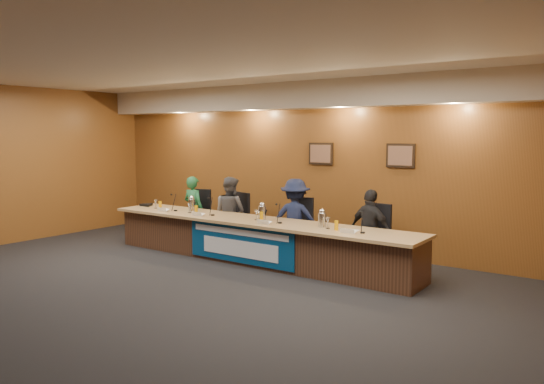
{
  "coord_description": "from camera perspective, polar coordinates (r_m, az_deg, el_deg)",
  "views": [
    {
      "loc": [
        5.55,
        -4.83,
        2.21
      ],
      "look_at": [
        0.22,
        2.61,
        1.22
      ],
      "focal_mm": 35.0,
      "sensor_mm": 36.0,
      "label": 1
    }
  ],
  "objects": [
    {
      "name": "dais_body",
      "position": [
        9.31,
        -1.86,
        -5.36
      ],
      "size": [
        6.0,
        0.8,
        0.7
      ],
      "primitive_type": "cube",
      "color": "#43291A",
      "rests_on": "floor"
    },
    {
      "name": "office_chair_b",
      "position": [
        10.45,
        -4.14,
        -3.37
      ],
      "size": [
        0.58,
        0.58,
        0.08
      ],
      "primitive_type": "cube",
      "rotation": [
        0.0,
        0.0,
        -0.25
      ],
      "color": "black",
      "rests_on": "floor"
    },
    {
      "name": "juice_glass_d",
      "position": [
        8.2,
        6.94,
        -3.6
      ],
      "size": [
        0.06,
        0.06,
        0.15
      ],
      "primitive_type": "cylinder",
      "color": "#E79D06",
      "rests_on": "dais_top"
    },
    {
      "name": "floor",
      "position": [
        7.69,
        -13.0,
        -10.7
      ],
      "size": [
        10.0,
        10.0,
        0.0
      ],
      "primitive_type": "plane",
      "color": "black",
      "rests_on": "ground"
    },
    {
      "name": "microphone_c",
      "position": [
        8.79,
        0.85,
        -3.33
      ],
      "size": [
        0.07,
        0.07,
        0.02
      ],
      "primitive_type": "cylinder",
      "color": "black",
      "rests_on": "dais_top"
    },
    {
      "name": "soffit",
      "position": [
        10.25,
        2.76,
        10.31
      ],
      "size": [
        10.0,
        0.5,
        0.5
      ],
      "primitive_type": "cube",
      "color": "beige",
      "rests_on": "wall_back"
    },
    {
      "name": "water_glass_a",
      "position": [
        10.79,
        -12.4,
        -1.26
      ],
      "size": [
        0.08,
        0.08,
        0.18
      ],
      "primitive_type": "cylinder",
      "color": "silver",
      "rests_on": "dais_top"
    },
    {
      "name": "office_chair_c",
      "position": [
        9.57,
        2.84,
        -4.25
      ],
      "size": [
        0.58,
        0.58,
        0.08
      ],
      "primitive_type": "cube",
      "rotation": [
        0.0,
        0.0,
        0.23
      ],
      "color": "black",
      "rests_on": "floor"
    },
    {
      "name": "wall_photo_left",
      "position": [
        10.21,
        5.29,
        4.13
      ],
      "size": [
        0.52,
        0.04,
        0.42
      ],
      "primitive_type": "cube",
      "color": "black",
      "rests_on": "wall_back"
    },
    {
      "name": "speakerphone",
      "position": [
        11.17,
        -13.31,
        -1.37
      ],
      "size": [
        0.32,
        0.32,
        0.05
      ],
      "primitive_type": "cylinder",
      "color": "black",
      "rests_on": "dais_top"
    },
    {
      "name": "office_chair_a",
      "position": [
        11.1,
        -8.06,
        -2.85
      ],
      "size": [
        0.59,
        0.59,
        0.08
      ],
      "primitive_type": "cube",
      "rotation": [
        0.0,
        0.0,
        0.28
      ],
      "color": "black",
      "rests_on": "floor"
    },
    {
      "name": "carafe_left",
      "position": [
        10.22,
        -8.62,
        -1.43
      ],
      "size": [
        0.13,
        0.13,
        0.24
      ],
      "primitive_type": "cylinder",
      "color": "silver",
      "rests_on": "dais_top"
    },
    {
      "name": "banner",
      "position": [
        8.98,
        -3.48,
        -5.59
      ],
      "size": [
        2.2,
        0.02,
        0.65
      ],
      "primitive_type": "cube",
      "color": "navy",
      "rests_on": "dais_body"
    },
    {
      "name": "nameplate_d",
      "position": [
        7.98,
        8.1,
        -4.11
      ],
      "size": [
        0.24,
        0.08,
        0.1
      ],
      "primitive_type": "cube",
      "rotation": [
        0.31,
        0.0,
        0.0
      ],
      "color": "white",
      "rests_on": "dais_top"
    },
    {
      "name": "panelist_a",
      "position": [
        11.0,
        -8.44,
        -1.87
      ],
      "size": [
        0.51,
        0.34,
        1.37
      ],
      "primitive_type": "imported",
      "rotation": [
        0.0,
        0.0,
        3.11
      ],
      "color": "#1C5C34",
      "rests_on": "floor"
    },
    {
      "name": "nameplate_c",
      "position": [
        8.71,
        -0.99,
        -3.18
      ],
      "size": [
        0.24,
        0.08,
        0.1
      ],
      "primitive_type": "cube",
      "rotation": [
        0.31,
        0.0,
        0.0
      ],
      "color": "white",
      "rests_on": "dais_top"
    },
    {
      "name": "water_glass_d",
      "position": [
        8.32,
        6.02,
        -3.34
      ],
      "size": [
        0.08,
        0.08,
        0.18
      ],
      "primitive_type": "cylinder",
      "color": "silver",
      "rests_on": "dais_top"
    },
    {
      "name": "paper_stack",
      "position": [
        8.16,
        8.36,
        -4.18
      ],
      "size": [
        0.26,
        0.33,
        0.01
      ],
      "primitive_type": "cube",
      "rotation": [
        0.0,
        0.0,
        0.14
      ],
      "color": "white",
      "rests_on": "dais_top"
    },
    {
      "name": "panelist_d",
      "position": [
        8.76,
        10.55,
        -4.07
      ],
      "size": [
        0.84,
        0.49,
        1.34
      ],
      "primitive_type": "imported",
      "rotation": [
        0.0,
        0.0,
        2.91
      ],
      "color": "black",
      "rests_on": "floor"
    },
    {
      "name": "carafe_mid",
      "position": [
        9.14,
        -1.07,
        -2.27
      ],
      "size": [
        0.13,
        0.13,
        0.24
      ],
      "primitive_type": "cylinder",
      "color": "silver",
      "rests_on": "dais_top"
    },
    {
      "name": "office_chair_d",
      "position": [
        8.88,
        10.8,
        -5.17
      ],
      "size": [
        0.5,
        0.5,
        0.08
      ],
      "primitive_type": "cube",
      "rotation": [
        0.0,
        0.0,
        -0.05
      ],
      "color": "black",
      "rests_on": "floor"
    },
    {
      "name": "wall_back",
      "position": [
        10.45,
        3.46,
        2.82
      ],
      "size": [
        10.0,
        0.04,
        3.2
      ],
      "primitive_type": "cube",
      "color": "brown",
      "rests_on": "floor"
    },
    {
      "name": "nameplate_b",
      "position": [
        9.67,
        -8.1,
        -2.3
      ],
      "size": [
        0.24,
        0.08,
        0.1
      ],
      "primitive_type": "cube",
      "rotation": [
        0.31,
        0.0,
        0.0
      ],
      "color": "white",
      "rests_on": "dais_top"
    },
    {
      "name": "juice_glass_b",
      "position": [
        9.97,
        -8.16,
        -1.87
      ],
      "size": [
        0.06,
        0.06,
        0.15
      ],
      "primitive_type": "cylinder",
      "color": "#E79D06",
      "rests_on": "dais_top"
    },
    {
      "name": "panelist_c",
      "position": [
        9.45,
        2.51,
        -2.92
      ],
      "size": [
        1.05,
        0.82,
        1.44
      ],
      "primitive_type": "imported",
      "rotation": [
        0.0,
        0.0,
        3.49
      ],
      "color": "#101835",
      "rests_on": "floor"
    },
    {
      "name": "wall_photo_right",
      "position": [
        9.5,
        13.66,
        3.83
      ],
      "size": [
        0.52,
        0.04,
        0.42
      ],
      "primitive_type": "cube",
      "color": "black",
      "rests_on": "wall_back"
    },
    {
      "name": "juice_glass_a",
      "position": [
        10.73,
        -11.94,
        -1.38
      ],
      "size": [
        0.06,
        0.06,
        0.15
      ],
      "primitive_type": "cylinder",
      "color": "#E79D06",
      "rests_on": "dais_top"
    },
    {
      "name": "banner_text_upper",
      "position": [
        8.93,
        -3.54,
        -4.35
      ],
      "size": [
        2.0,
        0.01,
        0.1
      ],
      "primitive_type": "cube",
      "color": "silver",
      "rests_on": "banner"
    },
    {
      "name": "water_glass_c",
      "position": [
        9.12,
        -1.69,
        -2.47
      ],
      "size": [
        0.08,
        0.08,
        0.18
      ],
      "primitive_type": "cylinder",
      "color": "silver",
      "rests_on": "dais_top"
    },
    {
      "name": "water_glass_b",
      "position": [
        10.07,
        -8.87,
        -1.72
      ],
      "size": [
        0.08,
        0.08,
        0.18
      ],
      "primitive_type": "cylinder",
      "color": "silver",
      "rests_on": "dais_top"
    },
    {
      "name": "ceiling",
      "position": [
        7.43,
        -13.61,
        13.66
      ],
      "size": [
        10.0,
        8.0,
        0.04
      ],
      "primitive_type": "cube",
      "color": "silver",
      "rests_on": "wall_back"
    },
    {
      "name": "microphone_a",
      "position": [
        10.36,
        -10.34,
        -1.97
      ],
      "size": [
        0.07,
        0.07,
        0.02
      ],
      "primitive_type": "cylinder",
      "color": "black",
      "rests_on": "dais_top"
    },
    {
      "name": "microphone_b",
      "position": [
        9.69,
        -6.41,
        -2.47
      ],
      "size": [
        0.07,
        0.07,
        0.02
      ],
      "primitive_type": "cylinder",
      "color": "black",
      "rests_on": "dais_top"
    },
    {
      "name": "dais_top",
      "position": [
        9.2,
        -2.06,
        -3.12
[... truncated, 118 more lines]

